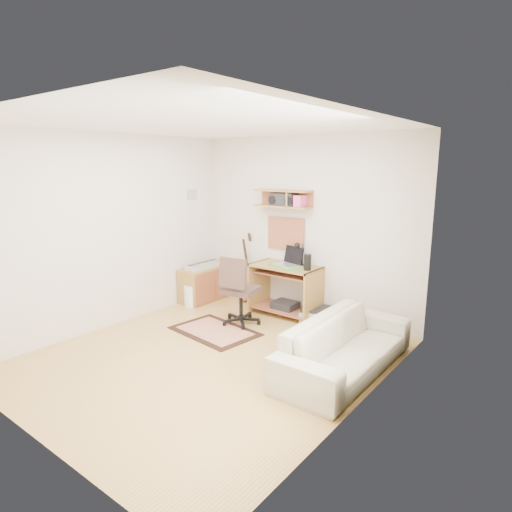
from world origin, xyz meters
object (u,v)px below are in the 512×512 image
Objects in this scene: printer at (319,316)px; sofa at (346,337)px; task_chair at (241,290)px; desk at (285,290)px; cabinet at (206,283)px.

sofa reaches higher than printer.
sofa is (1.78, -0.39, -0.11)m from task_chair.
task_chair is 1.18m from printer.
desk is 1.47m from cabinet.
cabinet is at bearing 72.97° from sofa.
cabinet is 3.10m from sofa.
cabinet is 1.80× the size of printer.
desk is 0.61m from printer.
sofa is at bearing -35.73° from desk.
desk is at bearing 54.27° from sofa.
desk reaches higher than printer.
printer is 1.52m from sofa.
sofa is at bearing -71.14° from printer.
task_chair is (-0.28, -0.69, 0.12)m from desk.
cabinet is at bearing 147.13° from task_chair.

